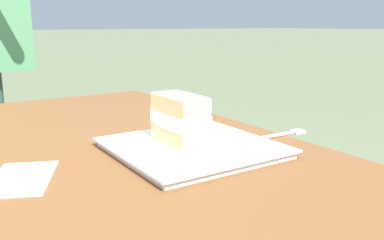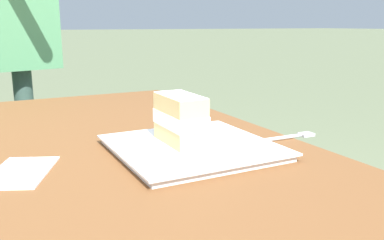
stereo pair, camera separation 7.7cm
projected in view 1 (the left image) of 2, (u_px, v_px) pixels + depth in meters
The scene contains 5 objects.
patio_table at pixel (30, 215), 0.74m from camera, with size 1.29×1.04×0.73m.
dessert_plate at pixel (192, 148), 0.79m from camera, with size 0.29×0.29×0.02m.
cake_slice at pixel (180, 119), 0.78m from camera, with size 0.12×0.07×0.09m.
dessert_fork at pixel (278, 135), 0.89m from camera, with size 0.02×0.17×0.01m.
paper_napkin at pixel (22, 178), 0.65m from camera, with size 0.17×0.14×0.00m.
Camera 1 is at (-0.72, 0.13, 0.97)m, focal length 38.81 mm.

